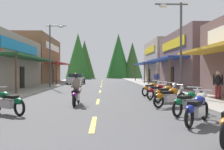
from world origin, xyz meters
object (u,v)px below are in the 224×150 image
rider_cruising_lead (76,92)px  pedestrian_by_shop (157,79)px  streetlamp_left (53,47)px  streetlamp_right (176,36)px  motorcycle_parked_right_5 (158,91)px  parked_car_curbside (76,79)px  motorcycle_parked_right_2 (188,102)px  motorcycle_parked_right_3 (170,96)px  motorcycle_parked_right_6 (151,88)px  motorcycle_parked_left_2 (8,102)px  pedestrian_browsing (218,83)px  motorcycle_parked_right_4 (166,93)px  motorcycle_parked_right_1 (197,108)px

rider_cruising_lead → pedestrian_by_shop: bearing=-28.4°
streetlamp_left → streetlamp_right: 13.54m
motorcycle_parked_right_5 → parked_car_curbside: bearing=68.7°
motorcycle_parked_right_2 → rider_cruising_lead: size_ratio=0.77×
motorcycle_parked_right_3 → motorcycle_parked_right_6: same height
motorcycle_parked_left_2 → motorcycle_parked_right_6: bearing=-97.3°
motorcycle_parked_right_3 → pedestrian_browsing: size_ratio=1.11×
streetlamp_left → rider_cruising_lead: (3.72, -12.50, -3.42)m
streetlamp_right → motorcycle_parked_right_2: bearing=-102.4°
parked_car_curbside → motorcycle_parked_right_3: bearing=-160.9°
motorcycle_parked_right_4 → motorcycle_parked_right_6: size_ratio=1.01×
streetlamp_right → motorcycle_parked_right_3: size_ratio=3.12×
pedestrian_browsing → parked_car_curbside: size_ratio=0.39×
motorcycle_parked_right_5 → motorcycle_parked_right_1: bearing=-134.6°
rider_cruising_lead → parked_car_curbside: rider_cruising_lead is taller
motorcycle_parked_right_1 → motorcycle_parked_left_2: bearing=111.8°
motorcycle_parked_right_1 → parked_car_curbside: bearing=53.0°
motorcycle_parked_right_1 → motorcycle_parked_left_2: 6.84m
motorcycle_parked_right_3 → motorcycle_parked_right_1: bearing=-124.0°
parked_car_curbside → motorcycle_parked_right_4: bearing=-158.8°
motorcycle_parked_right_1 → motorcycle_parked_left_2: (-6.55, 1.95, 0.00)m
pedestrian_by_shop → streetlamp_left: bearing=-113.9°
motorcycle_parked_right_6 → rider_cruising_lead: bearing=-177.9°
streetlamp_left → parked_car_curbside: 9.25m
streetlamp_right → rider_cruising_lead: 7.16m
motorcycle_parked_right_6 → motorcycle_parked_right_3: bearing=-135.3°
streetlamp_right → parked_car_curbside: bearing=114.2°
motorcycle_parked_right_6 → pedestrian_by_shop: 6.58m
streetlamp_right → motorcycle_parked_right_1: 8.22m
motorcycle_parked_right_2 → motorcycle_parked_right_6: 7.57m
motorcycle_parked_right_2 → pedestrian_browsing: pedestrian_browsing is taller
motorcycle_parked_right_6 → rider_cruising_lead: (-4.60, -4.66, 0.17)m
motorcycle_parked_right_1 → motorcycle_parked_right_6: 9.19m
streetlamp_left → rider_cruising_lead: bearing=-73.4°
motorcycle_parked_right_5 → motorcycle_parked_right_6: same height
pedestrian_by_shop → motorcycle_parked_right_5: bearing=-27.1°
motorcycle_parked_right_6 → pedestrian_by_shop: pedestrian_by_shop is taller
motorcycle_parked_right_6 → motorcycle_parked_left_2: (-6.91, -7.23, 0.00)m
streetlamp_right → parked_car_curbside: size_ratio=1.34×
motorcycle_parked_right_4 → motorcycle_parked_right_5: 1.53m
motorcycle_parked_right_2 → parked_car_curbside: bearing=63.4°
pedestrian_browsing → parked_car_curbside: (-10.13, 19.56, -0.30)m
streetlamp_right → motorcycle_parked_right_3: streetlamp_right is taller
motorcycle_parked_right_5 → motorcycle_parked_left_2: (-6.88, -5.10, 0.00)m
motorcycle_parked_right_1 → rider_cruising_lead: size_ratio=0.81×
streetlamp_left → parked_car_curbside: streetlamp_left is taller
motorcycle_parked_right_6 → parked_car_curbside: parked_car_curbside is taller
motorcycle_parked_right_5 → motorcycle_parked_left_2: same height
pedestrian_by_shop → streetlamp_right: bearing=-19.4°
motorcycle_parked_right_4 → motorcycle_parked_right_5: bearing=51.4°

